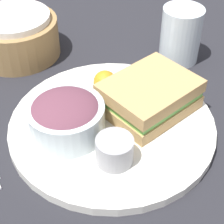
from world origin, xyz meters
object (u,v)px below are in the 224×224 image
(plate, at_px, (112,125))
(sandwich, at_px, (150,96))
(dressing_cup, at_px, (115,150))
(salad_bowl, at_px, (66,116))
(bread_basket, at_px, (16,36))
(drink_glass, at_px, (181,35))

(plate, relative_size, sandwich, 2.17)
(sandwich, xyz_separation_m, dressing_cup, (-0.11, -0.06, -0.01))
(sandwich, relative_size, salad_bowl, 1.29)
(sandwich, relative_size, bread_basket, 0.90)
(sandwich, xyz_separation_m, bread_basket, (-0.09, 0.30, -0.00))
(sandwich, bearing_deg, drink_glass, 30.82)
(sandwich, relative_size, dressing_cup, 2.81)
(dressing_cup, distance_m, drink_glass, 0.31)
(dressing_cup, xyz_separation_m, bread_basket, (0.02, 0.35, 0.01))
(salad_bowl, bearing_deg, dressing_cup, -75.16)
(salad_bowl, relative_size, dressing_cup, 2.17)
(plate, height_order, salad_bowl, salad_bowl)
(salad_bowl, height_order, drink_glass, drink_glass)
(sandwich, distance_m, salad_bowl, 0.14)
(plate, bearing_deg, bread_basket, 94.24)
(sandwich, bearing_deg, salad_bowl, 166.29)
(salad_bowl, xyz_separation_m, drink_glass, (0.29, 0.06, 0.01))
(dressing_cup, height_order, bread_basket, bread_basket)
(drink_glass, bearing_deg, bread_basket, 140.40)
(sandwich, xyz_separation_m, drink_glass, (0.16, 0.09, 0.01))
(dressing_cup, relative_size, bread_basket, 0.32)
(plate, relative_size, salad_bowl, 2.80)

